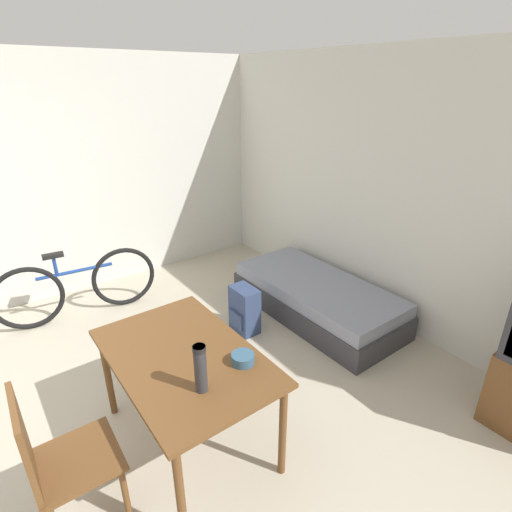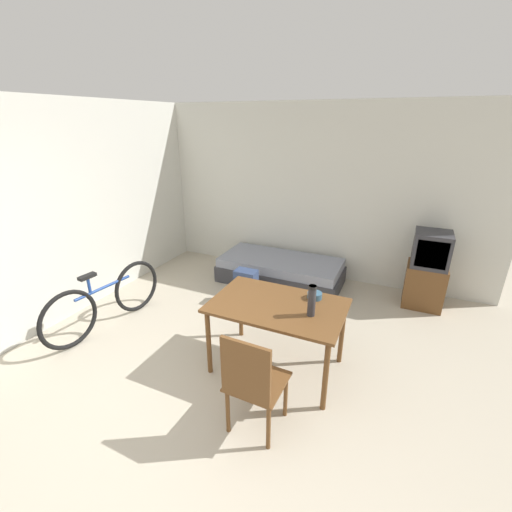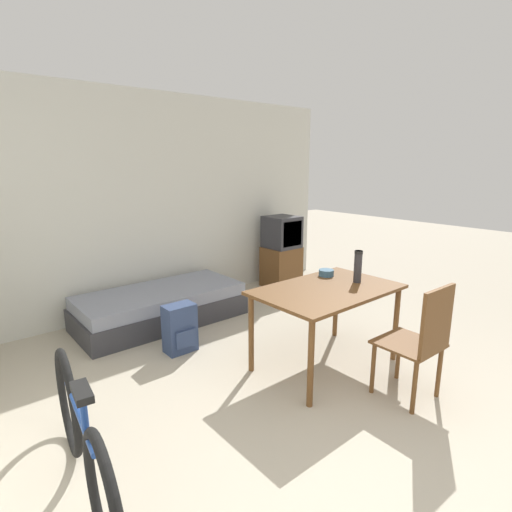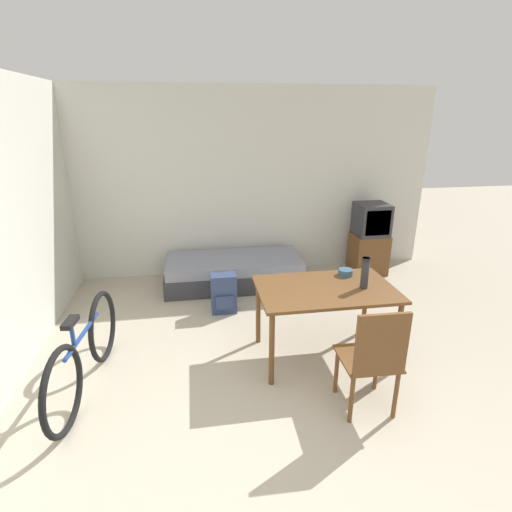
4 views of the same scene
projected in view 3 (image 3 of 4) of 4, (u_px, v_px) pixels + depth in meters
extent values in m
plane|color=#B2A893|center=(450.00, 478.00, 2.40)|extent=(20.00, 20.00, 0.00)
cube|color=silver|center=(150.00, 204.00, 4.99)|extent=(5.75, 0.06, 2.70)
cube|color=#333338|center=(162.00, 311.00, 4.74)|extent=(1.92, 0.89, 0.26)
cube|color=gray|center=(161.00, 295.00, 4.69)|extent=(1.87, 0.86, 0.14)
cube|color=brown|center=(281.00, 267.00, 6.09)|extent=(0.50, 0.44, 0.61)
cube|color=#2D2D33|center=(282.00, 232.00, 5.96)|extent=(0.45, 0.46, 0.47)
cube|color=black|center=(292.00, 234.00, 5.80)|extent=(0.37, 0.01, 0.37)
cube|color=brown|center=(327.00, 290.00, 3.59)|extent=(1.31, 0.84, 0.03)
cylinder|color=brown|center=(311.00, 364.00, 3.03)|extent=(0.05, 0.05, 0.72)
cylinder|color=brown|center=(396.00, 324.00, 3.78)|extent=(0.05, 0.05, 0.72)
cylinder|color=brown|center=(251.00, 333.00, 3.57)|extent=(0.05, 0.05, 0.72)
cylinder|color=brown|center=(336.00, 304.00, 4.31)|extent=(0.05, 0.05, 0.72)
cube|color=brown|center=(408.00, 344.00, 3.17)|extent=(0.46, 0.46, 0.02)
cube|color=brown|center=(437.00, 321.00, 2.95)|extent=(0.41, 0.04, 0.51)
cylinder|color=brown|center=(398.00, 355.00, 3.47)|extent=(0.04, 0.04, 0.44)
cylinder|color=brown|center=(373.00, 368.00, 3.25)|extent=(0.04, 0.04, 0.44)
cylinder|color=brown|center=(439.00, 372.00, 3.19)|extent=(0.04, 0.04, 0.44)
cylinder|color=brown|center=(414.00, 387.00, 2.97)|extent=(0.04, 0.04, 0.44)
torus|color=black|center=(68.00, 402.00, 2.57)|extent=(0.13, 0.70, 0.70)
torus|color=black|center=(105.00, 506.00, 1.79)|extent=(0.13, 0.70, 0.70)
cylinder|color=navy|center=(79.00, 414.00, 2.14)|extent=(0.12, 0.75, 0.04)
cylinder|color=navy|center=(84.00, 414.00, 1.98)|extent=(0.04, 0.04, 0.20)
cube|color=black|center=(82.00, 392.00, 1.95)|extent=(0.10, 0.21, 0.04)
cylinder|color=#2D2D33|center=(358.00, 267.00, 3.72)|extent=(0.07, 0.07, 0.30)
cylinder|color=black|center=(359.00, 252.00, 3.69)|extent=(0.08, 0.08, 0.03)
cylinder|color=#335670|center=(326.00, 273.00, 3.96)|extent=(0.15, 0.15, 0.06)
cube|color=navy|center=(180.00, 328.00, 3.97)|extent=(0.31, 0.19, 0.49)
cube|color=navy|center=(186.00, 339.00, 3.90)|extent=(0.21, 0.03, 0.17)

